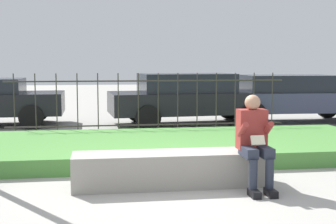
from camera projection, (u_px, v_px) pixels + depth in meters
ground_plane at (180, 185)px, 6.49m from camera, size 60.00×60.00×0.00m
stone_bench at (171, 171)px, 6.45m from camera, size 2.70×0.60×0.47m
person_seated_reader at (254, 138)px, 6.23m from camera, size 0.42×0.73×1.27m
grass_berm at (159, 147)px, 8.70m from camera, size 8.29×3.12×0.27m
iron_fence at (148, 104)px, 10.54m from camera, size 6.29×0.03×1.46m
car_parked_right at (292, 97)px, 13.35m from camera, size 4.60×2.03×1.34m
car_parked_center at (191, 97)px, 12.88m from camera, size 4.65×2.21×1.40m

